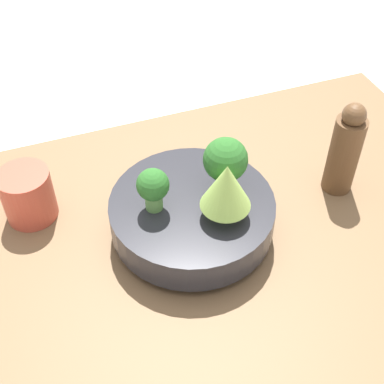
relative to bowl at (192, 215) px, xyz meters
The scene contains 8 objects.
ground_plane 0.09m from the bowl, 32.75° to the left, with size 6.00×6.00×0.00m, color silver.
table 0.07m from the bowl, 32.75° to the left, with size 1.03×0.62×0.05m.
bowl is the anchor object (origin of this frame).
broccoli_floret_left 0.10m from the bowl, 168.41° to the right, with size 0.06×0.06×0.09m.
romanesco_piece_far 0.10m from the bowl, 129.76° to the left, with size 0.07×0.07×0.09m.
broccoli_floret_right 0.08m from the bowl, ahead, with size 0.05×0.05×0.07m.
cup 0.25m from the bowl, 28.46° to the right, with size 0.08×0.08×0.08m.
pepper_mill 0.26m from the bowl, behind, with size 0.05×0.05×0.16m.
Camera 1 is at (0.15, 0.48, 0.66)m, focal length 50.00 mm.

